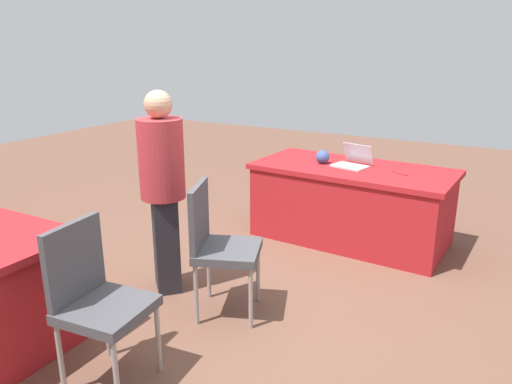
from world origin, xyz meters
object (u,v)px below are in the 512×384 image
chair_near_front (218,241)px  table_foreground (351,203)px  chair_tucked_right (96,295)px  laptop_silver (352,162)px  person_attendee_browsing (163,184)px  yarn_ball (323,157)px  scissors_red (400,173)px

chair_near_front → table_foreground: bearing=146.6°
chair_tucked_right → laptop_silver: chair_tucked_right is taller
person_attendee_browsing → laptop_silver: bearing=-74.3°
table_foreground → yarn_ball: 0.54m
chair_near_front → yarn_ball: chair_near_front is taller
chair_near_front → scissors_red: size_ratio=5.34×
person_attendee_browsing → chair_tucked_right: bearing=153.7°
scissors_red → yarn_ball: bearing=-143.7°
chair_near_front → person_attendee_browsing: (0.56, -0.11, 0.31)m
table_foreground → chair_tucked_right: chair_tucked_right is taller
table_foreground → chair_tucked_right: bearing=78.6°
laptop_silver → chair_tucked_right: bearing=92.1°
chair_near_front → yarn_ball: (-0.06, -1.78, 0.26)m
scissors_red → table_foreground: bearing=-146.0°
person_attendee_browsing → laptop_silver: size_ratio=4.18×
table_foreground → yarn_ball: (0.31, 0.01, 0.44)m
chair_near_front → chair_tucked_right: bearing=-31.8°
chair_near_front → person_attendee_browsing: 0.65m
table_foreground → person_attendee_browsing: bearing=61.0°
laptop_silver → yarn_ball: laptop_silver is taller
chair_tucked_right → person_attendee_browsing: person_attendee_browsing is taller
chair_tucked_right → scissors_red: bearing=154.3°
table_foreground → chair_near_front: size_ratio=2.01×
table_foreground → chair_tucked_right: size_ratio=2.03×
laptop_silver → yarn_ball: bearing=19.1°
chair_tucked_right → yarn_ball: 2.77m
table_foreground → scissors_red: scissors_red is taller
chair_near_front → person_attendee_browsing: person_attendee_browsing is taller
chair_tucked_right → person_attendee_browsing: size_ratio=0.61×
table_foreground → person_attendee_browsing: person_attendee_browsing is taller
chair_near_front → yarn_ball: bearing=156.5°
chair_near_front → scissors_red: 1.96m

